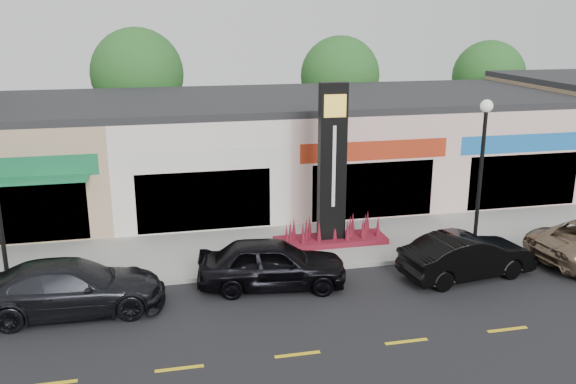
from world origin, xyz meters
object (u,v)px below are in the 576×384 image
Objects in this scene: pylon_sign at (332,189)px; car_dark_sedan at (71,287)px; lamp_east_near at (482,160)px; car_black_conv at (467,256)px; car_black_sedan at (272,263)px.

car_dark_sedan is at bearing -158.76° from pylon_sign.
car_dark_sedan is (-8.90, -3.46, -1.50)m from pylon_sign.
lamp_east_near is 3.64m from car_black_conv.
pylon_sign is (-5.00, 1.70, -1.20)m from lamp_east_near.
car_black_sedan is (-7.84, -1.32, -2.67)m from lamp_east_near.
car_black_conv is at bearing -45.46° from pylon_sign.
car_black_conv is at bearing -90.92° from car_dark_sedan.
lamp_east_near reaches higher than car_black_sedan.
pylon_sign is at bearing -68.73° from car_dark_sedan.
car_dark_sedan is 6.07m from car_black_sedan.
car_black_sedan is (6.06, 0.44, 0.03)m from car_dark_sedan.
pylon_sign reaches higher than car_black_sedan.
pylon_sign is at bearing -35.24° from car_black_sedan.
car_black_sedan is at bearing -85.83° from car_dark_sedan.
pylon_sign reaches higher than car_black_conv.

